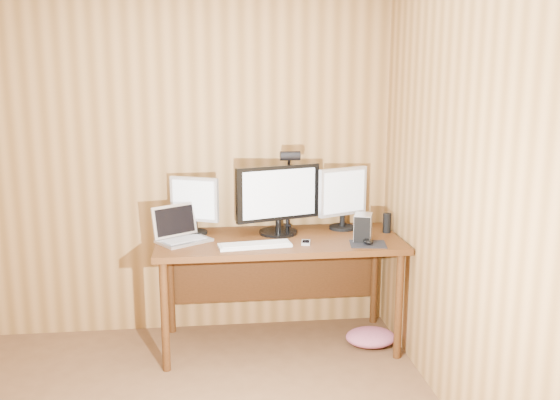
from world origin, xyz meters
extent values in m
plane|color=#A2713A|center=(0.00, 2.00, 1.25)|extent=(4.00, 0.00, 4.00)
plane|color=#A2713A|center=(1.75, 0.00, 1.25)|extent=(0.00, 4.00, 4.00)
cube|color=#47250E|center=(0.93, 1.63, 0.73)|extent=(1.60, 0.70, 0.04)
cube|color=#47250E|center=(0.93, 1.95, 0.45)|extent=(1.48, 0.02, 0.51)
cylinder|color=#47250E|center=(0.19, 1.34, 0.35)|extent=(0.05, 0.05, 0.71)
cylinder|color=#47250E|center=(0.19, 1.92, 0.35)|extent=(0.05, 0.05, 0.71)
cylinder|color=#47250E|center=(1.67, 1.34, 0.35)|extent=(0.05, 0.05, 0.71)
cylinder|color=#47250E|center=(1.67, 1.92, 0.35)|extent=(0.05, 0.05, 0.71)
cylinder|color=black|center=(0.94, 1.76, 0.76)|extent=(0.26, 0.26, 0.02)
cylinder|color=black|center=(0.94, 1.76, 0.81)|extent=(0.04, 0.04, 0.08)
cube|color=black|center=(0.94, 1.76, 1.03)|extent=(0.58, 0.22, 0.37)
cube|color=white|center=(0.95, 1.73, 1.03)|extent=(0.50, 0.17, 0.32)
cylinder|color=black|center=(0.38, 1.81, 0.76)|extent=(0.16, 0.16, 0.02)
cylinder|color=black|center=(0.38, 1.81, 0.81)|extent=(0.03, 0.03, 0.07)
cube|color=silver|center=(0.38, 1.81, 0.99)|extent=(0.33, 0.17, 0.30)
cube|color=white|center=(0.37, 1.80, 0.99)|extent=(0.28, 0.13, 0.26)
cylinder|color=black|center=(1.40, 1.83, 0.76)|extent=(0.18, 0.18, 0.02)
cylinder|color=black|center=(1.40, 1.83, 0.81)|extent=(0.04, 0.04, 0.08)
cube|color=silver|center=(1.40, 1.83, 1.02)|extent=(0.37, 0.19, 0.33)
cube|color=white|center=(1.41, 1.81, 1.02)|extent=(0.31, 0.14, 0.29)
cube|color=silver|center=(0.31, 1.62, 0.76)|extent=(0.39, 0.36, 0.02)
cube|color=silver|center=(0.25, 1.71, 0.87)|extent=(0.29, 0.22, 0.21)
cube|color=black|center=(0.25, 1.71, 0.87)|extent=(0.25, 0.18, 0.18)
cube|color=#B2B2B7|center=(0.31, 1.62, 0.77)|extent=(0.30, 0.26, 0.00)
cube|color=silver|center=(0.76, 1.45, 0.76)|extent=(0.47, 0.19, 0.02)
cube|color=white|center=(0.76, 1.45, 0.77)|extent=(0.43, 0.16, 0.00)
cube|color=black|center=(1.48, 1.42, 0.75)|extent=(0.25, 0.22, 0.00)
ellipsoid|color=black|center=(1.48, 1.42, 0.77)|extent=(0.07, 0.11, 0.04)
cube|color=silver|center=(1.47, 1.52, 0.84)|extent=(0.15, 0.18, 0.17)
cube|color=black|center=(1.44, 1.45, 0.84)|extent=(0.10, 0.04, 0.17)
cube|color=silver|center=(1.09, 1.49, 0.76)|extent=(0.07, 0.12, 0.01)
cube|color=black|center=(1.09, 1.49, 0.76)|extent=(0.06, 0.07, 0.00)
cylinder|color=black|center=(1.68, 1.70, 0.82)|extent=(0.06, 0.06, 0.13)
cube|color=black|center=(1.02, 1.94, 0.74)|extent=(0.05, 0.05, 0.05)
cylinder|color=black|center=(1.02, 1.94, 0.94)|extent=(0.03, 0.03, 0.38)
sphere|color=black|center=(1.02, 1.94, 1.13)|extent=(0.04, 0.04, 0.04)
cylinder|color=black|center=(1.02, 1.88, 1.20)|extent=(0.02, 0.13, 0.16)
cylinder|color=black|center=(1.02, 1.80, 1.28)|extent=(0.14, 0.06, 0.06)
camera|label=1|loc=(0.50, -2.13, 1.79)|focal=38.00mm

